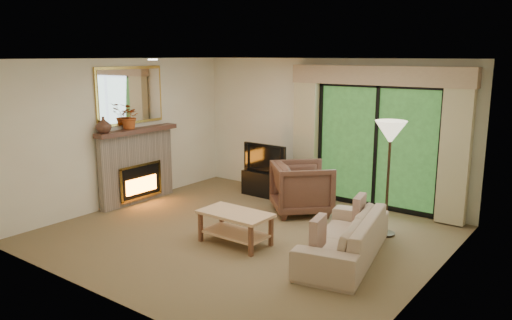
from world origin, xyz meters
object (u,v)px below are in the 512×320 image
Objects in this scene: armchair at (302,188)px; sofa at (344,237)px; coffee_table at (235,228)px; media_console at (267,184)px.

sofa is at bearing -177.01° from armchair.
media_console is at bearing 115.15° from coffee_table.
coffee_table is (-1.48, -0.46, -0.06)m from sofa.
coffee_table is (1.08, -2.31, -0.00)m from media_console.
sofa is (1.48, -1.34, -0.14)m from armchair.
media_console is 0.91× the size of coffee_table.
media_console reaches higher than coffee_table.
armchair reaches higher than media_console.
media_console is 2.55m from coffee_table.
sofa reaches higher than media_console.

